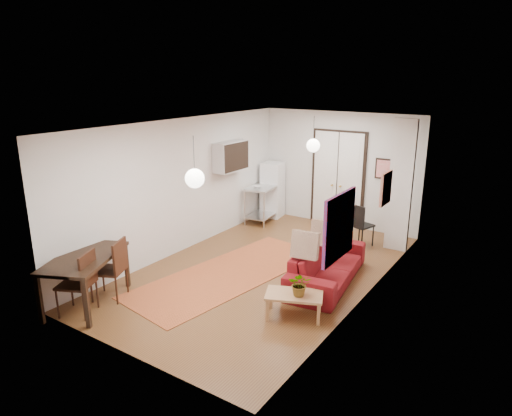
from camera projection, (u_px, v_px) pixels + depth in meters
The scene contains 27 objects.
floor at pixel (264, 269), 9.18m from camera, with size 7.00×7.00×0.00m, color brown.
ceiling at pixel (265, 124), 8.36m from camera, with size 4.20×7.00×0.02m, color white.
wall_back at pixel (339, 170), 11.57m from camera, with size 4.20×0.02×2.90m, color silver.
wall_front at pixel (122, 259), 5.97m from camera, with size 4.20×0.02×2.90m, color silver.
wall_left at pixel (183, 186), 9.88m from camera, with size 0.02×7.00×2.90m, color silver.
wall_right at pixel (370, 218), 7.66m from camera, with size 0.02×7.00×2.90m, color silver.
double_doors at pixel (338, 179), 11.60m from camera, with size 1.44×0.06×2.50m, color silver.
stub_partition at pixel (401, 186), 9.83m from camera, with size 0.50×0.10×2.90m, color silver.
wall_cabinet at pixel (231, 156), 10.86m from camera, with size 0.35×1.00×0.70m, color silver.
painting_popart at pixel (339, 227), 6.61m from camera, with size 0.05×1.00×1.00m, color red.
painting_abstract at pixel (386, 188), 8.21m from camera, with size 0.05×0.50×0.60m, color beige.
poster_back at pixel (383, 169), 10.89m from camera, with size 0.40×0.03×0.50m, color red.
print_left at pixel (238, 151), 11.32m from camera, with size 0.03×0.44×0.54m, color #9B6E40.
pendant_back at pixel (313, 145), 10.14m from camera, with size 0.30×0.30×0.80m.
pendant_front at pixel (195, 178), 6.94m from camera, with size 0.30×0.30×0.80m.
kilim_rug at pixel (229, 273), 8.98m from camera, with size 1.59×4.23×0.01m, color #C55A31.
sofa at pixel (327, 265), 8.55m from camera, with size 2.35×0.92×0.69m, color maroon.
coffee_table at pixel (294, 297), 7.30m from camera, with size 1.03×0.82×0.40m.
potted_plant at pixel (300, 284), 7.18m from camera, with size 0.31×0.35×0.39m, color #3D6F32.
kitchen_counter at pixel (264, 198), 12.09m from camera, with size 0.79×1.33×0.96m.
bowl at pixel (258, 187), 11.75m from camera, with size 0.23×0.23×0.06m, color silver.
soap_bottle at pixel (269, 180), 12.17m from camera, with size 0.09×0.09×0.20m, color teal.
fridge at pixel (273, 190), 12.41m from camera, with size 0.53×0.53×1.50m, color white.
dining_table at pixel (84, 262), 7.60m from camera, with size 1.47×1.80×0.87m.
dining_chair_near at pixel (113, 262), 7.94m from camera, with size 0.67×0.80×1.07m.
dining_chair_far at pixel (81, 275), 7.42m from camera, with size 0.67×0.80×1.07m.
black_side_chair at pixel (363, 220), 10.38m from camera, with size 0.57×0.58×0.99m.
Camera 1 is at (4.53, -7.14, 3.78)m, focal length 32.00 mm.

